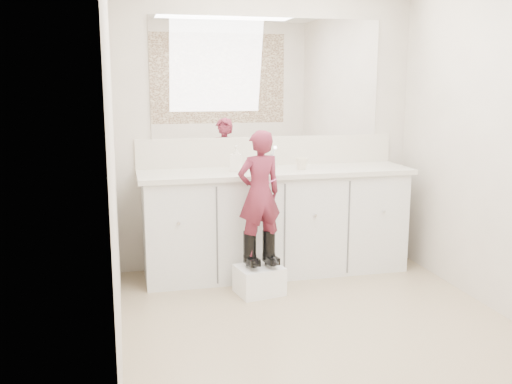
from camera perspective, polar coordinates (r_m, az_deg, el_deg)
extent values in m
plane|color=#91855F|center=(3.89, 6.86, -13.55)|extent=(3.00, 3.00, 0.00)
plane|color=#BEB0A2|center=(4.99, 1.17, 6.27)|extent=(2.60, 0.00, 2.60)
plane|color=#BEB0A2|center=(2.24, 20.97, -0.26)|extent=(2.60, 0.00, 2.60)
plane|color=#BEB0A2|center=(3.33, -14.13, 3.60)|extent=(0.00, 3.00, 3.00)
plane|color=#BEB0A2|center=(4.20, 24.17, 4.43)|extent=(0.00, 3.00, 3.00)
cube|color=silver|center=(4.85, 1.96, -3.16)|extent=(2.20, 0.55, 0.85)
cube|color=beige|center=(4.75, 2.04, 2.01)|extent=(2.28, 0.58, 0.04)
cube|color=beige|center=(4.99, 1.21, 4.13)|extent=(2.28, 0.03, 0.25)
cube|color=white|center=(4.96, 1.23, 11.33)|extent=(2.00, 0.02, 1.00)
cube|color=#472819|center=(2.21, 21.63, 11.30)|extent=(2.00, 0.01, 1.20)
cylinder|color=silver|center=(4.90, 1.53, 3.11)|extent=(0.08, 0.08, 0.10)
imported|color=beige|center=(4.76, 4.57, 2.84)|extent=(0.13, 0.13, 0.10)
imported|color=white|center=(4.65, -2.01, 3.38)|extent=(0.12, 0.12, 0.21)
cube|color=white|center=(4.44, 0.33, -8.78)|extent=(0.38, 0.34, 0.22)
imported|color=#9D3045|center=(4.26, 0.34, -0.12)|extent=(0.38, 0.29, 0.95)
cylinder|color=#DB559F|center=(4.26, 1.25, 0.93)|extent=(0.14, 0.04, 0.06)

